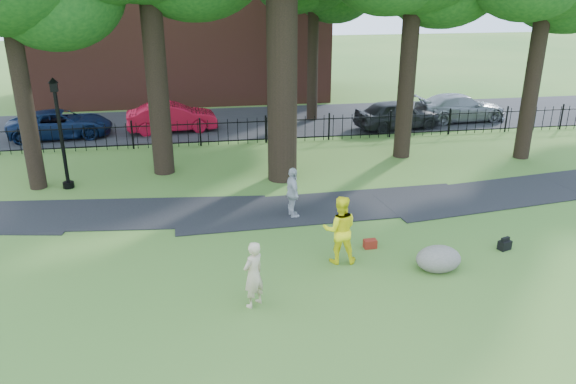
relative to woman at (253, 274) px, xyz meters
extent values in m
plane|color=#356423|center=(2.02, 1.63, -0.82)|extent=(120.00, 120.00, 0.00)
cube|color=black|center=(3.02, 5.53, -0.82)|extent=(36.07, 3.85, 0.03)
cube|color=black|center=(2.02, 17.63, -0.82)|extent=(80.00, 7.00, 0.02)
cube|color=black|center=(2.02, 13.63, 0.20)|extent=(44.00, 0.04, 0.04)
cube|color=black|center=(2.02, 13.63, -0.64)|extent=(44.00, 0.04, 0.04)
cylinder|color=black|center=(2.02, 8.63, 4.43)|extent=(1.10, 1.10, 10.50)
cylinder|color=black|center=(-6.98, 9.13, 3.03)|extent=(0.60, 0.60, 7.70)
cylinder|color=black|center=(-2.48, 10.13, 3.73)|extent=(0.80, 0.80, 9.10)
cylinder|color=black|center=(7.52, 10.63, 3.38)|extent=(0.70, 0.70, 8.40)
cylinder|color=black|center=(12.52, 9.63, 3.20)|extent=(0.64, 0.64, 8.05)
imported|color=tan|center=(0.00, 0.00, 0.00)|extent=(0.71, 0.69, 1.65)
imported|color=yellow|center=(2.52, 1.80, 0.13)|extent=(1.01, 0.84, 1.90)
imported|color=#AEAEB3|center=(1.78, 4.97, 0.01)|extent=(0.52, 1.02, 1.66)
ellipsoid|color=#6D695B|center=(5.01, 0.95, -0.47)|extent=(1.36, 1.13, 0.71)
cylinder|color=black|center=(-5.89, 8.93, 0.95)|extent=(0.13, 0.13, 3.55)
cylinder|color=black|center=(-5.89, 8.93, -0.71)|extent=(0.40, 0.40, 0.22)
cube|color=black|center=(-5.89, 8.93, 2.90)|extent=(0.27, 0.27, 0.33)
cone|color=black|center=(-5.89, 8.93, 3.12)|extent=(0.36, 0.36, 0.18)
cube|color=black|center=(7.35, 1.72, -0.69)|extent=(0.41, 0.33, 0.27)
cube|color=maroon|center=(3.60, 2.44, -0.70)|extent=(0.37, 0.24, 0.25)
imported|color=#B40D26|center=(-2.32, 16.41, -0.10)|extent=(4.49, 1.91, 1.44)
imported|color=#0B1939|center=(-7.54, 16.17, -0.17)|extent=(4.91, 2.63, 1.31)
imported|color=black|center=(8.90, 15.13, -0.09)|extent=(4.53, 2.37, 1.47)
imported|color=gray|center=(12.75, 16.14, -0.11)|extent=(5.05, 2.33, 1.43)
camera|label=1|loc=(-1.06, -11.41, 6.49)|focal=35.00mm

